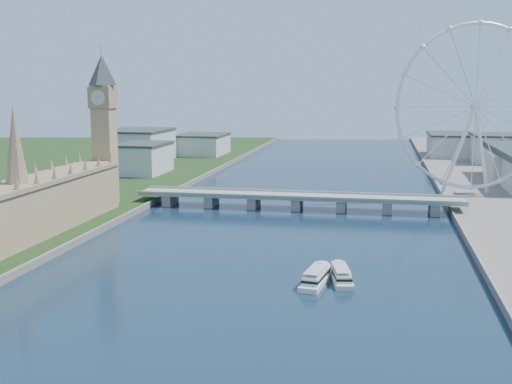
# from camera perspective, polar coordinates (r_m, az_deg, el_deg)

# --- Properties ---
(parliament_range) EXTENTS (24.00, 200.00, 70.00)m
(parliament_range) POSITION_cam_1_polar(r_m,az_deg,el_deg) (352.67, -20.31, -1.66)
(parliament_range) COLOR tan
(parliament_range) RESTS_ON ground
(big_ben) EXTENTS (20.02, 20.02, 110.00)m
(big_ben) POSITION_cam_1_polar(r_m,az_deg,el_deg) (442.68, -13.41, 7.08)
(big_ben) COLOR tan
(big_ben) RESTS_ON ground
(westminster_bridge) EXTENTS (220.00, 22.00, 9.50)m
(westminster_bridge) POSITION_cam_1_polar(r_m,az_deg,el_deg) (435.43, 3.68, -0.66)
(westminster_bridge) COLOR gray
(westminster_bridge) RESTS_ON ground
(london_eye) EXTENTS (113.60, 39.12, 124.30)m
(london_eye) POSITION_cam_1_polar(r_m,az_deg,el_deg) (485.20, 18.93, 7.13)
(london_eye) COLOR silver
(london_eye) RESTS_ON ground
(city_skyline) EXTENTS (505.00, 280.00, 32.00)m
(city_skyline) POSITION_cam_1_polar(r_m,az_deg,el_deg) (688.72, 9.70, 3.82)
(city_skyline) COLOR beige
(city_skyline) RESTS_ON ground
(tour_boat_near) EXTENTS (13.35, 33.56, 7.24)m
(tour_boat_near) POSITION_cam_1_polar(r_m,az_deg,el_deg) (275.14, 5.38, -8.12)
(tour_boat_near) COLOR silver
(tour_boat_near) RESTS_ON ground
(tour_boat_far) EXTENTS (13.89, 31.83, 6.83)m
(tour_boat_far) POSITION_cam_1_polar(r_m,az_deg,el_deg) (279.71, 7.54, -7.86)
(tour_boat_far) COLOR beige
(tour_boat_far) RESTS_ON ground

